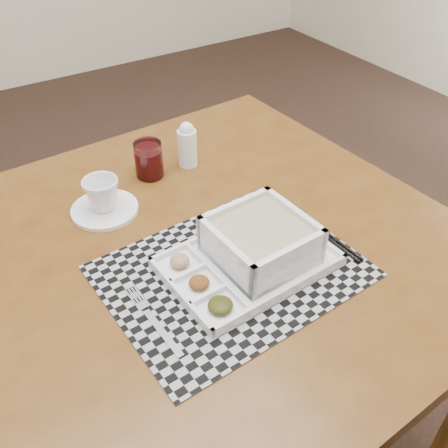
% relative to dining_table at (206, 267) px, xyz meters
% --- Properties ---
extents(floor, '(5.00, 5.00, 0.00)m').
position_rel_dining_table_xyz_m(floor, '(0.08, 0.39, -0.69)').
color(floor, black).
rests_on(floor, ground).
extents(dining_table, '(1.07, 1.07, 0.77)m').
position_rel_dining_table_xyz_m(dining_table, '(0.00, 0.00, 0.00)').
color(dining_table, '#4B290D').
rests_on(dining_table, ground).
extents(placemat, '(0.50, 0.39, 0.00)m').
position_rel_dining_table_xyz_m(placemat, '(-0.01, -0.11, 0.08)').
color(placemat, '#97979E').
rests_on(placemat, dining_table).
extents(serving_tray, '(0.33, 0.24, 0.09)m').
position_rel_dining_table_xyz_m(serving_tray, '(0.05, -0.11, 0.12)').
color(serving_tray, white).
rests_on(serving_tray, placemat).
extents(fork, '(0.03, 0.19, 0.00)m').
position_rel_dining_table_xyz_m(fork, '(-0.19, -0.14, 0.08)').
color(fork, silver).
rests_on(fork, placemat).
extents(spoon, '(0.04, 0.18, 0.01)m').
position_rel_dining_table_xyz_m(spoon, '(0.20, -0.06, 0.08)').
color(spoon, silver).
rests_on(spoon, placemat).
extents(chopsticks, '(0.03, 0.24, 0.01)m').
position_rel_dining_table_xyz_m(chopsticks, '(0.22, -0.11, 0.09)').
color(chopsticks, black).
rests_on(chopsticks, placemat).
extents(saucer, '(0.15, 0.15, 0.01)m').
position_rel_dining_table_xyz_m(saucer, '(-0.14, 0.21, 0.08)').
color(saucer, white).
rests_on(saucer, dining_table).
extents(cup, '(0.10, 0.10, 0.07)m').
position_rel_dining_table_xyz_m(cup, '(-0.14, 0.21, 0.13)').
color(cup, white).
rests_on(cup, saucer).
extents(juice_glass, '(0.07, 0.07, 0.09)m').
position_rel_dining_table_xyz_m(juice_glass, '(0.01, 0.28, 0.12)').
color(juice_glass, white).
rests_on(juice_glass, dining_table).
extents(creamer_bottle, '(0.05, 0.05, 0.12)m').
position_rel_dining_table_xyz_m(creamer_bottle, '(0.11, 0.28, 0.14)').
color(creamer_bottle, white).
rests_on(creamer_bottle, dining_table).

